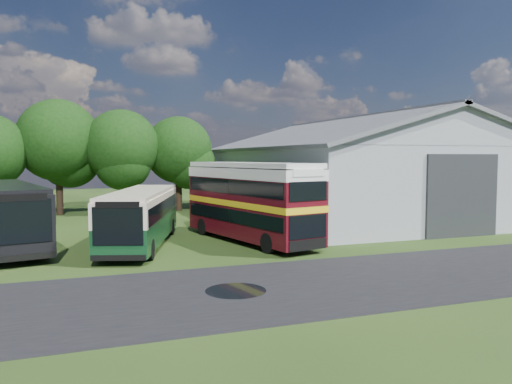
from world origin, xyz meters
name	(u,v)px	position (x,y,z in m)	size (l,w,h in m)	color
ground	(248,270)	(0.00, 0.00, 0.00)	(120.00, 120.00, 0.00)	#1C3410
asphalt_road	(345,281)	(3.00, -3.00, 0.00)	(60.00, 8.00, 0.02)	black
puddle	(236,291)	(-1.50, -3.00, 0.00)	(2.20, 2.20, 0.01)	black
storage_shed	(356,165)	(15.00, 15.98, 4.17)	(18.80, 24.80, 8.15)	gray
tree_mid	(58,141)	(-8.00, 24.80, 6.18)	(6.80, 6.80, 9.60)	black
tree_right_a	(122,147)	(-3.00, 23.80, 5.69)	(6.26, 6.26, 8.83)	black
tree_right_b	(178,150)	(2.00, 24.60, 5.44)	(5.98, 5.98, 8.45)	black
shrub_front	(305,241)	(5.60, 6.00, 0.00)	(1.70, 1.70, 1.70)	#194714
shrub_mid	(291,236)	(5.60, 8.00, 0.00)	(1.60, 1.60, 1.60)	#194714
shrub_back	(278,231)	(5.60, 10.00, 0.00)	(1.80, 1.80, 1.80)	#194714
bus_green_single	(141,216)	(-3.48, 7.53, 1.61)	(5.74, 11.22, 3.02)	black
bus_maroon_double	(250,202)	(2.53, 6.87, 2.25)	(4.96, 10.81, 4.51)	black
bus_dark_single	(6,214)	(-10.32, 9.55, 1.80)	(5.39, 12.61, 3.39)	black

